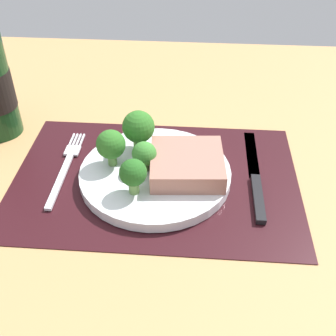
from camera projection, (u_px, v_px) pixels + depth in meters
ground_plane at (156, 187)px, 68.43cm from camera, size 140.00×110.00×3.00cm
placemat at (155, 179)px, 67.41cm from camera, size 44.21×30.41×0.30cm
plate at (155, 174)px, 66.82cm from camera, size 23.32×23.32×1.60cm
steak at (187, 163)px, 65.19cm from camera, size 11.67×11.56×2.95cm
broccoli_center at (138, 128)px, 68.05cm from camera, size 5.16×5.16×6.91cm
broccoli_back_left at (144, 155)px, 64.55cm from camera, size 3.74×3.74×4.89cm
broccoli_near_steak at (133, 174)px, 60.22cm from camera, size 3.95×3.95×5.57cm
broccoli_front_edge at (111, 145)px, 65.23cm from camera, size 4.51×4.51×6.01cm
fork at (66, 167)px, 69.13cm from camera, size 2.40×19.20×0.50cm
knife at (256, 179)px, 66.62cm from camera, size 1.80×23.00×0.80cm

